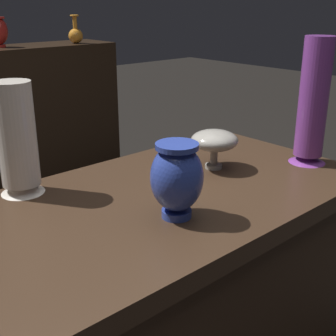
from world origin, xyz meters
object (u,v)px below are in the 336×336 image
at_px(vase_tall_behind, 17,140).
at_px(vase_centerpiece, 177,177).
at_px(shelf_vase_far_right, 76,34).
at_px(vase_left_accent, 214,141).
at_px(vase_right_accent, 313,104).

bearing_deg(vase_tall_behind, vase_centerpiece, -61.43).
height_order(vase_tall_behind, shelf_vase_far_right, shelf_vase_far_right).
xyz_separation_m(vase_tall_behind, vase_left_accent, (0.52, -0.21, -0.06)).
bearing_deg(vase_right_accent, vase_left_accent, 148.12).
bearing_deg(shelf_vase_far_right, vase_right_accent, -103.10).
height_order(vase_tall_behind, vase_right_accent, vase_right_accent).
height_order(vase_centerpiece, vase_tall_behind, vase_tall_behind).
distance_m(vase_centerpiece, vase_tall_behind, 0.44).
relative_size(vase_left_accent, shelf_vase_far_right, 0.73).
height_order(vase_left_accent, vase_right_accent, vase_right_accent).
bearing_deg(shelf_vase_far_right, vase_left_accent, -110.65).
bearing_deg(vase_centerpiece, vase_left_accent, 28.52).
bearing_deg(vase_left_accent, vase_tall_behind, 157.86).
height_order(vase_centerpiece, vase_right_accent, vase_right_accent).
height_order(vase_tall_behind, vase_left_accent, vase_tall_behind).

